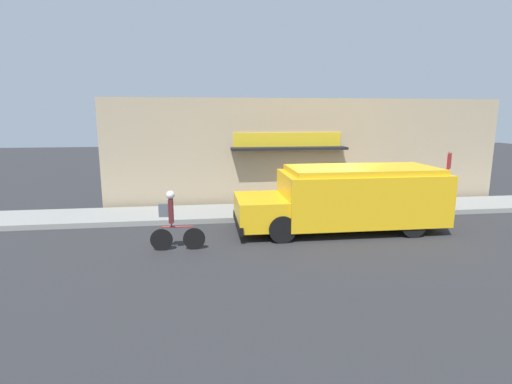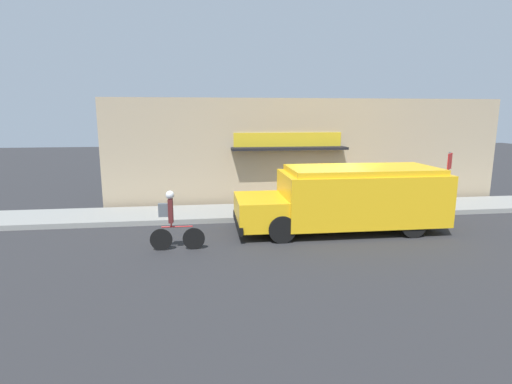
# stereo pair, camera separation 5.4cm
# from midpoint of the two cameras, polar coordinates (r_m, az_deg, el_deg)

# --- Properties ---
(ground_plane) EXTENTS (70.00, 70.00, 0.00)m
(ground_plane) POSITION_cam_midpoint_polar(r_m,az_deg,el_deg) (14.41, 10.02, -3.88)
(ground_plane) COLOR #2B2B2D
(sidewalk) EXTENTS (28.00, 2.20, 0.18)m
(sidewalk) POSITION_cam_midpoint_polar(r_m,az_deg,el_deg) (15.40, 8.78, -2.53)
(sidewalk) COLOR gray
(sidewalk) RESTS_ON ground_plane
(storefront) EXTENTS (16.39, 0.88, 4.30)m
(storefront) POSITION_cam_midpoint_polar(r_m,az_deg,el_deg) (16.44, 7.44, 5.68)
(storefront) COLOR tan
(storefront) RESTS_ON ground_plane
(school_bus) EXTENTS (6.53, 2.81, 2.03)m
(school_bus) POSITION_cam_midpoint_polar(r_m,az_deg,el_deg) (13.03, 12.95, -0.73)
(school_bus) COLOR yellow
(school_bus) RESTS_ON ground_plane
(cyclist) EXTENTS (1.49, 0.23, 1.66)m
(cyclist) POSITION_cam_midpoint_polar(r_m,az_deg,el_deg) (11.06, -11.97, -3.99)
(cyclist) COLOR black
(cyclist) RESTS_ON ground_plane
(stop_sign_post) EXTENTS (0.45, 0.45, 2.12)m
(stop_sign_post) POSITION_cam_midpoint_polar(r_m,az_deg,el_deg) (16.59, 25.65, 2.79)
(stop_sign_post) COLOR slate
(stop_sign_post) RESTS_ON sidewalk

